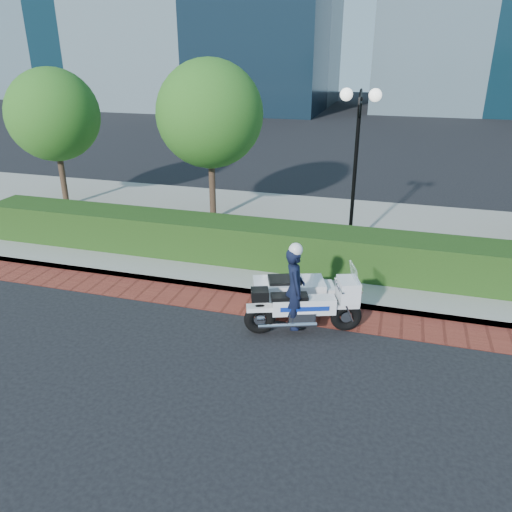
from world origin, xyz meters
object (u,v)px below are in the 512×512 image
(tree_b, at_px, (210,114))
(tree_a, at_px, (53,115))
(lamppost, at_px, (357,146))
(police_motorcycle, at_px, (296,295))

(tree_b, bearing_deg, tree_a, 180.00)
(lamppost, relative_size, tree_a, 0.92)
(tree_b, bearing_deg, lamppost, -16.11)
(tree_a, relative_size, police_motorcycle, 1.90)
(tree_a, height_order, tree_b, tree_b)
(lamppost, distance_m, tree_a, 10.09)
(lamppost, distance_m, tree_b, 4.71)
(lamppost, bearing_deg, tree_a, 172.59)
(tree_b, bearing_deg, police_motorcycle, -54.65)
(lamppost, height_order, tree_b, tree_b)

